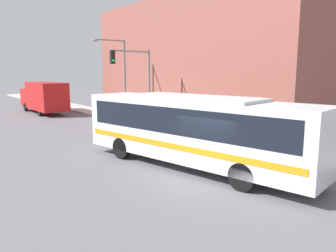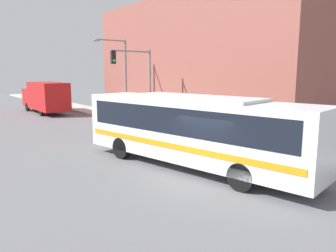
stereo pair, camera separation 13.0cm
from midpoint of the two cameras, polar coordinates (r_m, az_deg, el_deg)
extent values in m
plane|color=slate|center=(12.98, 6.60, -9.52)|extent=(120.00, 120.00, 0.00)
cube|color=#B7B2A8|center=(32.49, -10.80, 2.01)|extent=(2.94, 70.00, 0.17)
cube|color=brown|center=(28.34, 4.58, 11.19)|extent=(6.00, 22.43, 10.15)
cube|color=silver|center=(14.28, 3.96, -0.49)|extent=(4.40, 11.53, 2.61)
cube|color=black|center=(14.21, 3.98, 1.37)|extent=(4.28, 10.65, 1.10)
cube|color=orange|center=(14.39, 3.93, -2.74)|extent=(4.36, 11.09, 0.24)
cube|color=silver|center=(14.11, 4.02, 4.93)|extent=(3.31, 6.50, 0.16)
cylinder|color=black|center=(17.59, -2.91, -2.66)|extent=(0.46, 1.07, 1.04)
cylinder|color=black|center=(16.17, -8.32, -3.83)|extent=(0.46, 1.07, 1.04)
cylinder|color=black|center=(13.88, 16.91, -6.38)|extent=(0.46, 1.07, 1.04)
cylinder|color=black|center=(12.03, 12.48, -8.63)|extent=(0.46, 1.07, 1.04)
cube|color=#B21919|center=(34.86, -20.49, 4.91)|extent=(2.45, 6.04, 2.69)
cube|color=#B21919|center=(38.90, -22.33, 4.63)|extent=(2.33, 2.35, 1.90)
cylinder|color=black|center=(38.31, -23.62, 3.05)|extent=(0.25, 0.90, 0.90)
cylinder|color=black|center=(33.60, -21.52, 2.39)|extent=(0.25, 0.90, 0.90)
cylinder|color=gold|center=(18.60, 10.91, -2.39)|extent=(0.25, 0.25, 0.54)
sphere|color=gold|center=(18.53, 10.94, -1.34)|extent=(0.24, 0.24, 0.24)
cylinder|color=gold|center=(18.51, 11.23, -2.38)|extent=(0.11, 0.15, 0.11)
cylinder|color=slate|center=(24.61, -3.45, 6.57)|extent=(0.16, 0.16, 5.60)
cylinder|color=slate|center=(23.76, -6.79, 12.81)|extent=(3.20, 0.11, 0.11)
cube|color=black|center=(23.04, -9.81, 11.72)|extent=(0.30, 0.24, 0.90)
sphere|color=#19D83F|center=(22.91, -9.62, 11.18)|extent=(0.18, 0.18, 0.18)
cylinder|color=slate|center=(22.67, 0.00, 0.52)|extent=(0.06, 0.06, 1.03)
cylinder|color=#4C4C51|center=(22.58, 0.00, 2.08)|extent=(0.14, 0.14, 0.22)
cylinder|color=slate|center=(27.78, -7.66, 7.86)|extent=(0.18, 0.18, 6.60)
cylinder|color=slate|center=(27.26, -10.19, 14.50)|extent=(2.54, 0.11, 0.11)
ellipsoid|color=gray|center=(26.68, -12.68, 14.36)|extent=(0.56, 0.28, 0.20)
cylinder|color=#47382D|center=(19.32, 12.50, -1.59)|extent=(0.28, 0.28, 0.82)
cylinder|color=beige|center=(19.20, 12.58, 0.60)|extent=(0.34, 0.34, 0.68)
sphere|color=tan|center=(19.13, 12.63, 1.94)|extent=(0.22, 0.22, 0.22)
camera|label=1|loc=(0.06, -90.22, -0.04)|focal=35.00mm
camera|label=2|loc=(0.06, 89.78, 0.04)|focal=35.00mm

